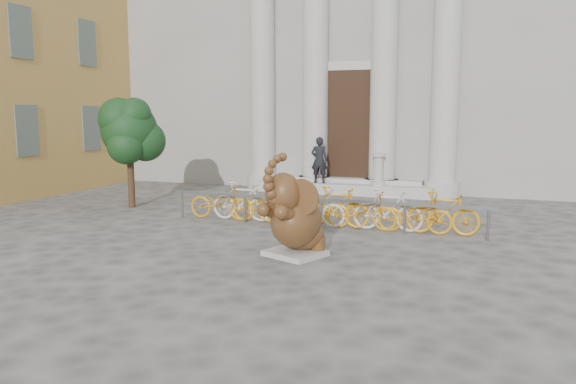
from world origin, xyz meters
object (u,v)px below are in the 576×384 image
(tree, at_px, (130,131))
(elephant_statue, at_px, (294,219))
(bike_rack, at_px, (323,206))
(pedestrian, at_px, (319,160))

(tree, bearing_deg, elephant_statue, -30.06)
(bike_rack, relative_size, pedestrian, 5.05)
(bike_rack, xyz_separation_m, pedestrian, (-1.71, 5.32, 0.65))
(elephant_statue, distance_m, pedestrian, 8.51)
(elephant_statue, xyz_separation_m, tree, (-6.31, 3.65, 1.49))
(bike_rack, height_order, tree, tree)
(elephant_statue, xyz_separation_m, bike_rack, (-0.28, 2.94, -0.24))
(elephant_statue, relative_size, tree, 0.64)
(tree, height_order, pedestrian, tree)
(tree, relative_size, pedestrian, 2.01)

